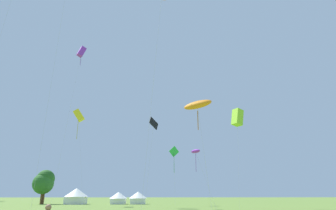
% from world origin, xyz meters
% --- Properties ---
extents(kite_orange_parafoil, '(3.40, 3.38, 11.48)m').
position_xyz_m(kite_orange_parafoil, '(2.60, 24.16, 10.87)').
color(kite_orange_parafoil, orange).
rests_on(kite_orange_parafoil, ground).
extents(kite_purple_box, '(3.56, 2.82, 34.22)m').
position_xyz_m(kite_purple_box, '(-18.32, 55.84, 32.88)').
color(kite_purple_box, purple).
rests_on(kite_purple_box, ground).
extents(kite_lime_box, '(2.38, 2.66, 15.87)m').
position_xyz_m(kite_lime_box, '(12.26, 42.14, 14.40)').
color(kite_lime_box, '#99DB2D').
rests_on(kite_lime_box, ground).
extents(kite_yellow_box, '(3.79, 1.58, 19.27)m').
position_xyz_m(kite_yellow_box, '(-17.48, 55.51, 17.87)').
color(kite_yellow_box, yellow).
rests_on(kite_yellow_box, ground).
extents(kite_purple_parafoil, '(3.21, 3.08, 8.49)m').
position_xyz_m(kite_purple_parafoil, '(4.46, 38.53, 8.13)').
color(kite_purple_parafoil, purple).
rests_on(kite_purple_parafoil, ground).
extents(kite_black_diamond, '(2.03, 2.68, 14.91)m').
position_xyz_m(kite_black_diamond, '(-1.78, 44.04, 13.58)').
color(kite_black_diamond, black).
rests_on(kite_black_diamond, ground).
extents(kite_green_diamond, '(2.16, 1.94, 11.60)m').
position_xyz_m(kite_green_diamond, '(2.55, 55.35, 10.19)').
color(kite_green_diamond, green).
rests_on(kite_green_diamond, ground).
extents(festival_tent_left, '(5.08, 5.08, 3.30)m').
position_xyz_m(festival_tent_left, '(-18.14, 62.16, 1.83)').
color(festival_tent_left, white).
rests_on(festival_tent_left, ground).
extents(festival_tent_right, '(3.89, 3.89, 2.53)m').
position_xyz_m(festival_tent_right, '(-9.08, 62.16, 1.40)').
color(festival_tent_right, white).
rests_on(festival_tent_right, ground).
extents(festival_tent_center, '(4.00, 4.00, 2.60)m').
position_xyz_m(festival_tent_center, '(-4.85, 62.16, 1.44)').
color(festival_tent_center, white).
rests_on(festival_tent_center, ground).
extents(tree_distant_left, '(4.53, 4.53, 6.57)m').
position_xyz_m(tree_distant_left, '(-25.82, 63.19, 4.29)').
color(tree_distant_left, brown).
rests_on(tree_distant_left, ground).
extents(tree_distant_right, '(3.92, 3.92, 7.28)m').
position_xyz_m(tree_distant_right, '(-25.51, 63.48, 5.28)').
color(tree_distant_right, brown).
rests_on(tree_distant_right, ground).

